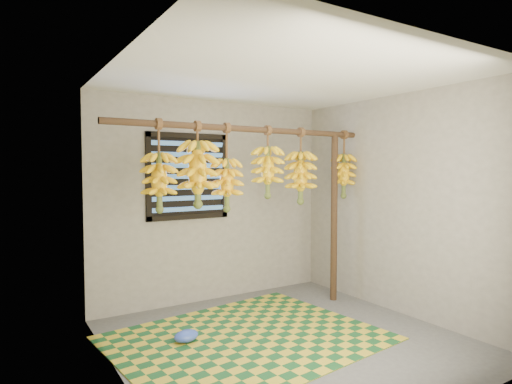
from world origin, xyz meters
TOP-DOWN VIEW (x-y plane):
  - floor at (0.00, 0.00)m, footprint 3.00×3.00m
  - ceiling at (0.00, 0.00)m, footprint 3.00×3.00m
  - wall_back at (0.00, 1.50)m, footprint 3.00×0.01m
  - wall_left at (-1.50, 0.00)m, footprint 0.01×3.00m
  - wall_right at (1.50, 0.00)m, footprint 0.01×3.00m
  - window at (-0.35, 1.48)m, footprint 1.00×0.04m
  - hanging_pole at (0.00, 0.70)m, footprint 3.00×0.06m
  - support_post at (1.20, 0.70)m, footprint 0.08×0.08m
  - woven_mat at (-0.30, 0.22)m, footprint 2.55×2.13m
  - plastic_bag at (-0.82, 0.44)m, footprint 0.29×0.25m
  - banana_bunch_a at (-0.97, 0.70)m, footprint 0.31×0.31m
  - banana_bunch_b at (-0.58, 0.70)m, footprint 0.39×0.39m
  - banana_bunch_c at (-0.26, 0.70)m, footprint 0.32×0.32m
  - banana_bunch_d at (0.24, 0.70)m, footprint 0.32×0.32m
  - banana_bunch_e at (0.69, 0.70)m, footprint 0.34×0.34m
  - banana_bunch_f at (1.35, 0.70)m, footprint 0.29×0.29m

SIDE VIEW (x-z plane):
  - floor at x=0.00m, z-range -0.01..0.00m
  - woven_mat at x=-0.30m, z-range 0.00..0.01m
  - plastic_bag at x=-0.82m, z-range 0.01..0.11m
  - support_post at x=1.20m, z-range 0.00..2.00m
  - wall_back at x=0.00m, z-range 0.00..2.40m
  - wall_left at x=-1.50m, z-range 0.00..2.40m
  - wall_right at x=1.50m, z-range 0.00..2.40m
  - banana_bunch_c at x=-0.26m, z-range 0.98..1.87m
  - banana_bunch_a at x=-0.97m, z-range 1.03..1.90m
  - banana_bunch_e at x=0.69m, z-range 1.06..1.92m
  - window at x=-0.35m, z-range 1.00..2.00m
  - banana_bunch_f at x=1.35m, z-range 1.10..1.91m
  - banana_bunch_b at x=-0.58m, z-range 1.12..1.95m
  - banana_bunch_d at x=0.24m, z-range 1.17..1.94m
  - hanging_pole at x=0.00m, z-range 1.97..2.03m
  - ceiling at x=0.00m, z-range 2.40..2.41m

